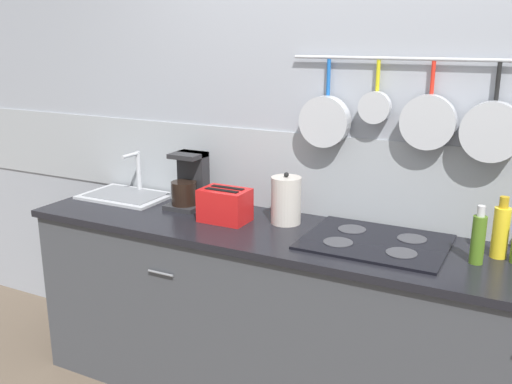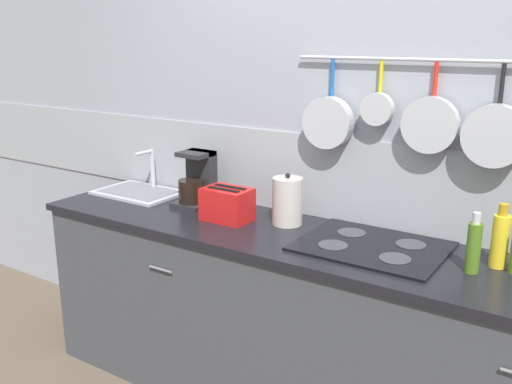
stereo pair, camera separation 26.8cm
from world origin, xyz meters
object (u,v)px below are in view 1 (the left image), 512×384
kettle (286,200)px  bottle_olive_oil (478,238)px  coffee_maker (189,184)px  toaster (225,205)px  bottle_cooking_wine (501,231)px

kettle → bottle_olive_oil: bearing=-7.2°
coffee_maker → toaster: 0.32m
toaster → kettle: size_ratio=0.99×
coffee_maker → kettle: bearing=-1.9°
coffee_maker → kettle: 0.57m
toaster → bottle_cooking_wine: (1.24, 0.11, 0.03)m
toaster → kettle: kettle is taller
coffee_maker → toaster: coffee_maker is taller
bottle_olive_oil → bottle_cooking_wine: bottle_cooking_wine is taller
coffee_maker → kettle: (0.57, -0.02, -0.01)m
coffee_maker → toaster: size_ratio=1.16×
kettle → toaster: bearing=-158.2°
kettle → bottle_olive_oil: (0.89, -0.11, -0.01)m
kettle → bottle_cooking_wine: bottle_cooking_wine is taller
coffee_maker → bottle_cooking_wine: bearing=-0.7°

